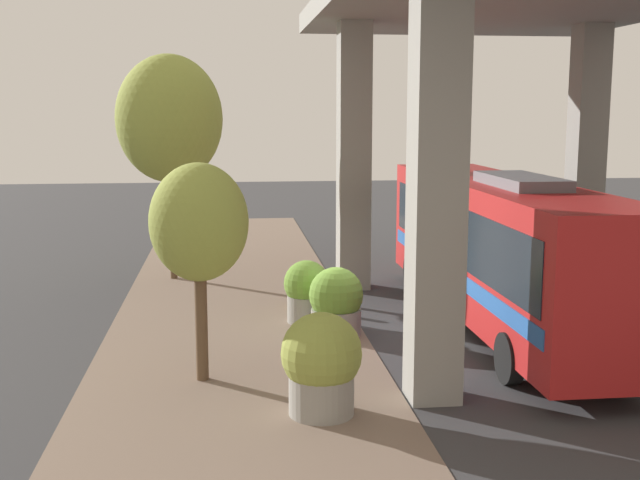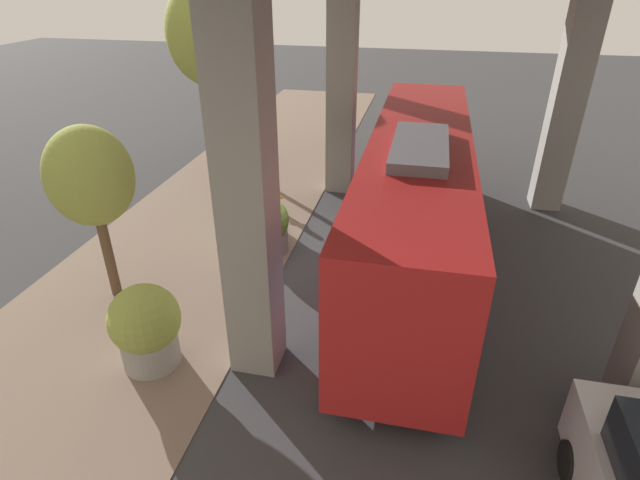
{
  "view_description": "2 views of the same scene",
  "coord_description": "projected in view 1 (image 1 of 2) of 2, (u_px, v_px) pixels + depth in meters",
  "views": [
    {
      "loc": [
        -3.12,
        -18.24,
        5.2
      ],
      "look_at": [
        -0.96,
        0.48,
        2.12
      ],
      "focal_mm": 45.0,
      "sensor_mm": 36.0,
      "label": 1
    },
    {
      "loc": [
        3.38,
        -12.01,
        7.12
      ],
      "look_at": [
        1.05,
        -1.27,
        1.05
      ],
      "focal_mm": 28.0,
      "sensor_mm": 36.0,
      "label": 2
    }
  ],
  "objects": [
    {
      "name": "sidewalk_strip",
      "position": [
        236.0,
        334.0,
        18.73
      ],
      "size": [
        6.0,
        40.0,
        0.02
      ],
      "color": "#7A6656",
      "rests_on": "ground"
    },
    {
      "name": "planter_middle",
      "position": [
        322.0,
        364.0,
        13.65
      ],
      "size": [
        1.4,
        1.4,
        1.8
      ],
      "color": "gray",
      "rests_on": "ground"
    },
    {
      "name": "ground_plane",
      "position": [
        362.0,
        330.0,
        19.07
      ],
      "size": [
        80.0,
        80.0,
        0.0
      ],
      "primitive_type": "plane",
      "color": "#38383A",
      "rests_on": "ground"
    },
    {
      "name": "fire_hydrant",
      "position": [
        303.0,
        291.0,
        21.04
      ],
      "size": [
        0.46,
        0.22,
        0.94
      ],
      "color": "gold",
      "rests_on": "ground"
    },
    {
      "name": "street_tree_near",
      "position": [
        199.0,
        224.0,
        15.07
      ],
      "size": [
        1.87,
        1.87,
        4.23
      ],
      "color": "brown",
      "rests_on": "ground"
    },
    {
      "name": "bus",
      "position": [
        500.0,
        244.0,
        19.06
      ],
      "size": [
        2.52,
        12.2,
        3.76
      ],
      "color": "#B21E1E",
      "rests_on": "ground"
    },
    {
      "name": "planter_front",
      "position": [
        336.0,
        303.0,
        18.55
      ],
      "size": [
        1.26,
        1.26,
        1.61
      ],
      "color": "gray",
      "rests_on": "ground"
    },
    {
      "name": "overpass",
      "position": [
        537.0,
        25.0,
        18.38
      ],
      "size": [
        9.4,
        17.26,
        8.25
      ],
      "color": "gray",
      "rests_on": "ground"
    },
    {
      "name": "street_tree_far",
      "position": [
        169.0,
        119.0,
        24.08
      ],
      "size": [
        3.2,
        3.2,
        6.84
      ],
      "color": "brown",
      "rests_on": "ground"
    },
    {
      "name": "planter_back",
      "position": [
        307.0,
        291.0,
        19.65
      ],
      "size": [
        1.12,
        1.12,
        1.56
      ],
      "color": "gray",
      "rests_on": "ground"
    }
  ]
}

